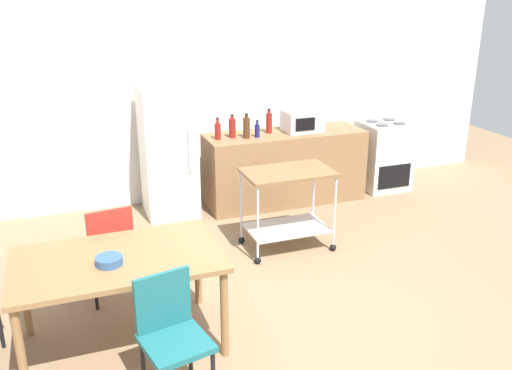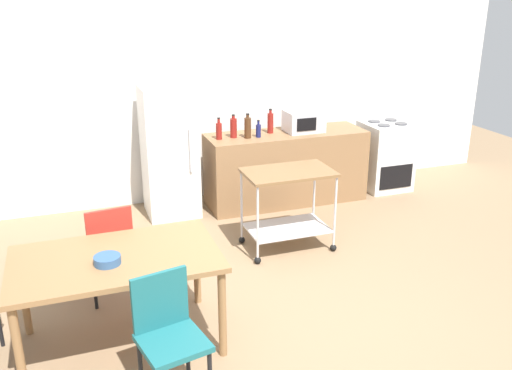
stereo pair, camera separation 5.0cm
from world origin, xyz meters
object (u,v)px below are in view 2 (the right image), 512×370
at_px(chair_red, 109,245).
at_px(bottle_sesame_oil, 270,123).
at_px(bottle_wine, 233,128).
at_px(bottle_soy_sauce, 248,127).
at_px(chair_teal, 169,331).
at_px(microwave, 304,121).
at_px(bottle_olive_oil, 258,130).
at_px(kitchen_cart, 288,196).
at_px(fruit_bowl, 107,260).
at_px(bottle_soda, 219,131).
at_px(refrigerator, 169,152).
at_px(stove_oven, 385,156).
at_px(dining_table, 116,266).

bearing_deg(chair_red, bottle_sesame_oil, -148.34).
bearing_deg(bottle_wine, bottle_soy_sauce, -27.51).
relative_size(chair_teal, microwave, 1.93).
distance_m(bottle_soy_sauce, bottle_olive_oil, 0.14).
height_order(kitchen_cart, bottle_olive_oil, bottle_olive_oil).
xyz_separation_m(chair_red, fruit_bowl, (-0.06, -0.80, 0.26)).
bearing_deg(bottle_soy_sauce, bottle_olive_oil, -2.71).
bearing_deg(bottle_soda, refrigerator, 169.38).
bearing_deg(refrigerator, microwave, -3.48).
relative_size(stove_oven, fruit_bowl, 4.82).
height_order(chair_teal, kitchen_cart, chair_teal).
bearing_deg(fruit_bowl, microwave, 43.17).
distance_m(stove_oven, refrigerator, 2.92).
bearing_deg(bottle_soda, chair_teal, -111.80).
relative_size(dining_table, chair_red, 1.69).
relative_size(refrigerator, kitchen_cart, 1.70).
distance_m(bottle_soda, microwave, 1.10).
distance_m(bottle_soda, bottle_olive_oil, 0.48).
distance_m(chair_red, fruit_bowl, 0.84).
xyz_separation_m(dining_table, bottle_wine, (1.66, 2.38, 0.35)).
xyz_separation_m(chair_red, chair_teal, (0.24, -1.42, 0.00)).
bearing_deg(fruit_bowl, bottle_sesame_oil, 48.90).
height_order(chair_red, bottle_soda, bottle_soda).
relative_size(dining_table, bottle_wine, 5.39).
xyz_separation_m(bottle_olive_oil, bottle_sesame_oil, (0.21, 0.14, 0.05)).
bearing_deg(chair_red, chair_teal, 92.31).
relative_size(bottle_wine, bottle_sesame_oil, 0.93).
xyz_separation_m(chair_red, refrigerator, (0.89, 1.77, 0.26)).
bearing_deg(kitchen_cart, bottle_olive_oil, 85.14).
bearing_deg(dining_table, bottle_sesame_oil, 48.63).
relative_size(chair_teal, refrigerator, 0.57).
bearing_deg(stove_oven, bottle_sesame_oil, 178.34).
bearing_deg(stove_oven, dining_table, -147.75).
bearing_deg(bottle_wine, kitchen_cart, -81.61).
bearing_deg(microwave, bottle_olive_oil, -173.25).
bearing_deg(chair_teal, microwave, 40.94).
bearing_deg(chair_red, kitchen_cart, -174.30).
height_order(kitchen_cart, bottle_wine, bottle_wine).
distance_m(bottle_wine, bottle_olive_oil, 0.30).
relative_size(bottle_soda, microwave, 0.56).
bearing_deg(bottle_soda, bottle_sesame_oil, 6.31).
relative_size(stove_oven, kitchen_cart, 1.01).
distance_m(bottle_wine, microwave, 0.91).
bearing_deg(bottle_soda, kitchen_cart, -73.30).
distance_m(bottle_sesame_oil, fruit_bowl, 3.37).
bearing_deg(bottle_olive_oil, fruit_bowl, -129.94).
relative_size(refrigerator, bottle_wine, 5.57).
distance_m(chair_teal, bottle_soda, 3.35).
xyz_separation_m(dining_table, stove_oven, (3.79, 2.39, -0.22)).
xyz_separation_m(microwave, fruit_bowl, (-2.63, -2.47, -0.25)).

